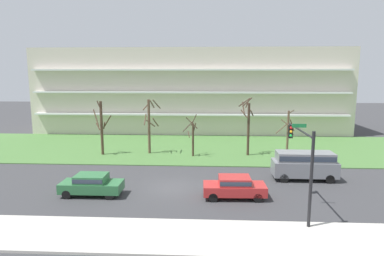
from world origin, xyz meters
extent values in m
plane|color=#38383A|center=(0.00, 0.00, 0.00)|extent=(160.00, 160.00, 0.00)
cube|color=#BCB7AD|center=(0.00, -8.00, 0.07)|extent=(80.00, 4.00, 0.15)
cube|color=#477238|center=(0.00, 14.00, 0.04)|extent=(80.00, 16.00, 0.08)
cube|color=beige|center=(0.00, 28.01, 6.23)|extent=(46.19, 12.02, 12.46)
cube|color=silver|center=(0.00, 21.55, 3.12)|extent=(44.34, 0.90, 0.24)
cube|color=silver|center=(0.00, 21.55, 6.23)|extent=(44.34, 0.90, 0.24)
cube|color=silver|center=(0.00, 21.55, 9.35)|extent=(44.34, 0.90, 0.24)
cylinder|color=#4C3828|center=(-8.76, 10.03, 2.94)|extent=(0.29, 0.29, 5.89)
cylinder|color=#4C3828|center=(-8.84, 9.79, 5.40)|extent=(0.64, 0.32, 1.14)
cylinder|color=#4C3828|center=(-9.05, 9.76, 3.21)|extent=(0.70, 0.73, 0.73)
cylinder|color=#4C3828|center=(-9.18, 9.64, 4.13)|extent=(0.96, 1.01, 1.79)
cylinder|color=#4C3828|center=(-8.51, 10.18, 3.26)|extent=(0.47, 0.65, 0.85)
cylinder|color=#4C3828|center=(-8.27, 10.58, 3.64)|extent=(1.25, 1.14, 1.46)
cylinder|color=brown|center=(-3.76, 10.90, 3.02)|extent=(0.28, 0.28, 6.04)
cylinder|color=brown|center=(-4.07, 11.20, 5.26)|extent=(0.75, 0.78, 0.85)
cylinder|color=brown|center=(-4.18, 10.92, 3.84)|extent=(0.18, 0.95, 1.19)
cylinder|color=brown|center=(-3.35, 10.76, 5.55)|extent=(0.43, 0.93, 0.93)
cylinder|color=brown|center=(-2.84, 10.66, 5.54)|extent=(0.61, 1.93, 1.16)
cylinder|color=brown|center=(-3.00, 10.74, 3.56)|extent=(0.46, 1.61, 1.16)
cylinder|color=brown|center=(-3.51, 10.48, 3.48)|extent=(0.98, 0.65, 0.86)
cylinder|color=#423023|center=(1.13, 9.81, 1.81)|extent=(0.22, 0.22, 3.61)
cylinder|color=#423023|center=(1.02, 9.22, 3.73)|extent=(1.25, 0.32, 1.19)
cylinder|color=#423023|center=(0.68, 9.71, 2.46)|extent=(0.31, 0.97, 0.59)
cylinder|color=#423023|center=(1.20, 10.09, 3.94)|extent=(0.67, 0.26, 1.27)
cylinder|color=#423023|center=(0.56, 10.30, 3.20)|extent=(1.09, 1.25, 1.01)
cylinder|color=#423023|center=(1.31, 9.91, 3.22)|extent=(0.33, 0.49, 0.91)
cylinder|color=#423023|center=(7.03, 10.53, 2.85)|extent=(0.27, 0.27, 5.71)
cylinder|color=#423023|center=(6.44, 10.48, 5.22)|extent=(0.23, 1.27, 1.24)
cylinder|color=#423023|center=(6.88, 11.03, 5.77)|extent=(1.11, 0.44, 1.01)
cylinder|color=#423023|center=(6.87, 10.71, 5.65)|extent=(0.51, 0.49, 0.90)
cylinder|color=#423023|center=(6.61, 11.15, 5.75)|extent=(1.35, 0.98, 0.89)
cylinder|color=#423023|center=(7.32, 10.35, 4.69)|extent=(0.50, 0.71, 0.72)
cylinder|color=#423023|center=(6.49, 10.28, 4.62)|extent=(0.64, 1.18, 0.75)
cylinder|color=brown|center=(11.30, 10.87, 2.45)|extent=(0.23, 0.23, 4.89)
cylinder|color=brown|center=(11.47, 10.51, 2.81)|extent=(0.85, 0.48, 1.04)
cylinder|color=brown|center=(11.58, 11.12, 4.73)|extent=(0.60, 0.67, 0.52)
cylinder|color=brown|center=(11.62, 10.66, 2.62)|extent=(0.55, 0.75, 0.51)
cylinder|color=brown|center=(11.64, 10.57, 3.37)|extent=(0.75, 0.82, 1.37)
cylinder|color=brown|center=(10.89, 11.66, 2.93)|extent=(1.67, 0.92, 1.25)
cylinder|color=brown|center=(11.05, 10.30, 3.55)|extent=(1.24, 0.61, 0.93)
cube|color=#B22828|center=(4.64, -2.00, 0.67)|extent=(4.45, 1.93, 0.70)
cube|color=#B22828|center=(4.64, -2.00, 1.29)|extent=(2.25, 1.72, 0.55)
cube|color=#2D3847|center=(4.64, -2.00, 1.29)|extent=(2.21, 1.76, 0.30)
cylinder|color=black|center=(6.16, -1.16, 0.32)|extent=(0.65, 0.24, 0.64)
cylinder|color=black|center=(6.21, -2.74, 0.32)|extent=(0.65, 0.24, 0.64)
cylinder|color=black|center=(3.08, -1.26, 0.32)|extent=(0.65, 0.24, 0.64)
cylinder|color=black|center=(3.13, -2.84, 0.32)|extent=(0.65, 0.24, 0.64)
cube|color=slate|center=(10.78, 2.50, 0.98)|extent=(5.22, 2.06, 1.25)
cube|color=slate|center=(10.78, 2.50, 1.98)|extent=(4.62, 1.89, 0.75)
cube|color=#2D3847|center=(10.78, 2.50, 1.98)|extent=(4.53, 1.93, 0.41)
cylinder|color=black|center=(8.95, 1.63, 0.36)|extent=(0.72, 0.23, 0.72)
cylinder|color=black|center=(8.97, 3.41, 0.36)|extent=(0.72, 0.23, 0.72)
cylinder|color=black|center=(12.59, 1.59, 0.36)|extent=(0.72, 0.23, 0.72)
cylinder|color=black|center=(12.61, 3.37, 0.36)|extent=(0.72, 0.23, 0.72)
cube|color=#2D6B3D|center=(-5.67, -2.00, 0.67)|extent=(4.40, 1.81, 0.70)
cube|color=#2D6B3D|center=(-5.67, -2.00, 1.29)|extent=(2.20, 1.66, 0.55)
cube|color=#2D3847|center=(-5.67, -2.00, 1.29)|extent=(2.16, 1.70, 0.30)
cylinder|color=black|center=(-4.14, -1.21, 0.32)|extent=(0.64, 0.22, 0.64)
cylinder|color=black|center=(-4.13, -2.79, 0.32)|extent=(0.64, 0.22, 0.64)
cylinder|color=black|center=(-7.22, -1.21, 0.32)|extent=(0.64, 0.22, 0.64)
cylinder|color=black|center=(-7.21, -2.79, 0.32)|extent=(0.64, 0.22, 0.64)
cylinder|color=black|center=(8.51, -6.60, 2.83)|extent=(0.18, 0.18, 5.66)
cylinder|color=black|center=(8.51, -3.91, 5.26)|extent=(0.12, 5.39, 0.12)
cube|color=black|center=(8.51, -1.51, 4.76)|extent=(0.28, 0.28, 0.90)
sphere|color=red|center=(8.51, -1.66, 5.06)|extent=(0.20, 0.20, 0.20)
sphere|color=#F2A519|center=(8.51, -1.66, 4.78)|extent=(0.20, 0.20, 0.20)
sphere|color=green|center=(8.51, -1.66, 4.50)|extent=(0.20, 0.20, 0.20)
cube|color=#197238|center=(8.51, -3.64, 5.51)|extent=(0.90, 0.04, 0.24)
camera|label=1|loc=(2.79, -24.59, 8.70)|focal=30.92mm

